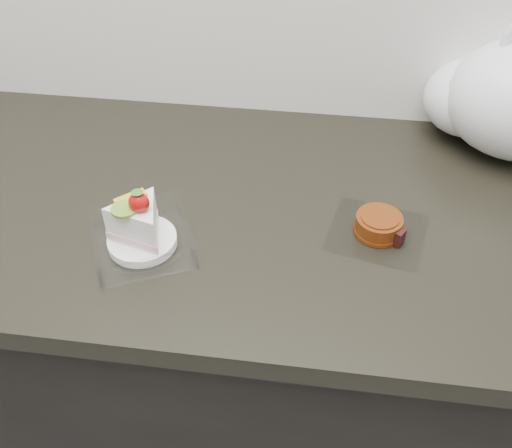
# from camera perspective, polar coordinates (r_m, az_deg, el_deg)

# --- Properties ---
(counter) EXTENTS (2.04, 0.64, 0.90)m
(counter) POSITION_cam_1_polar(r_m,az_deg,el_deg) (1.33, -3.86, -12.52)
(counter) COLOR black
(counter) RESTS_ON ground
(cake_tray) EXTENTS (0.20, 0.20, 0.12)m
(cake_tray) POSITION_cam_1_polar(r_m,az_deg,el_deg) (0.91, -11.46, -0.76)
(cake_tray) COLOR white
(cake_tray) RESTS_ON counter
(mooncake_wrap) EXTENTS (0.18, 0.17, 0.04)m
(mooncake_wrap) POSITION_cam_1_polar(r_m,az_deg,el_deg) (0.94, 12.19, -0.25)
(mooncake_wrap) COLOR white
(mooncake_wrap) RESTS_ON counter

